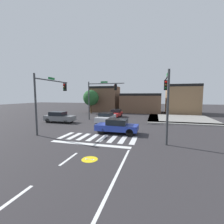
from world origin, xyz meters
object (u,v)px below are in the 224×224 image
(car_gray, at_px, (59,117))
(traffic_signal_southeast, at_px, (167,94))
(roadside_tree, at_px, (91,98))
(car_blue, at_px, (117,126))
(traffic_signal_southwest, at_px, (50,93))
(traffic_signal_northwest, at_px, (101,93))
(car_silver, at_px, (106,117))
(car_red, at_px, (116,113))

(car_gray, bearing_deg, traffic_signal_southeast, -20.80)
(traffic_signal_southeast, distance_m, roadside_tree, 22.73)
(car_blue, relative_size, roadside_tree, 0.84)
(traffic_signal_southeast, relative_size, traffic_signal_southwest, 0.98)
(traffic_signal_southeast, bearing_deg, traffic_signal_northwest, 45.70)
(traffic_signal_southeast, height_order, traffic_signal_southwest, traffic_signal_southwest)
(car_silver, bearing_deg, roadside_tree, -147.15)
(traffic_signal_northwest, distance_m, car_gray, 7.11)
(car_gray, distance_m, roadside_tree, 12.40)
(car_silver, relative_size, roadside_tree, 0.92)
(car_silver, bearing_deg, car_blue, 27.29)
(traffic_signal_southwest, bearing_deg, roadside_tree, 8.31)
(traffic_signal_southeast, height_order, car_red, traffic_signal_southeast)
(traffic_signal_southwest, xyz_separation_m, car_blue, (7.30, 0.70, -3.39))
(traffic_signal_southeast, xyz_separation_m, car_gray, (-14.27, 5.42, -3.26))
(traffic_signal_southeast, height_order, roadside_tree, traffic_signal_southeast)
(roadside_tree, bearing_deg, car_gray, -89.14)
(car_blue, bearing_deg, traffic_signal_southwest, 5.48)
(car_gray, bearing_deg, car_red, 49.63)
(car_blue, bearing_deg, car_silver, -62.71)
(traffic_signal_northwest, relative_size, traffic_signal_southwest, 1.01)
(traffic_signal_southwest, bearing_deg, car_silver, -33.13)
(traffic_signal_southeast, bearing_deg, car_gray, 69.20)
(car_red, xyz_separation_m, car_silver, (0.09, -6.01, 0.02))
(car_gray, height_order, car_red, car_gray)
(car_gray, height_order, roadside_tree, roadside_tree)
(car_blue, xyz_separation_m, car_red, (-3.11, 11.87, -0.04))
(traffic_signal_northwest, distance_m, car_red, 5.62)
(car_blue, bearing_deg, roadside_tree, -59.07)
(traffic_signal_southeast, bearing_deg, car_blue, 75.55)
(car_blue, xyz_separation_m, car_gray, (-9.61, 4.22, 0.02))
(traffic_signal_northwest, height_order, roadside_tree, traffic_signal_northwest)
(car_silver, bearing_deg, car_gray, -76.04)
(traffic_signal_southeast, relative_size, car_blue, 1.37)
(traffic_signal_northwest, xyz_separation_m, car_blue, (4.52, -7.75, -3.52))
(traffic_signal_northwest, relative_size, car_blue, 1.41)
(traffic_signal_southwest, xyz_separation_m, roadside_tree, (-2.49, 17.04, -0.76))
(traffic_signal_northwest, bearing_deg, car_gray, -145.25)
(car_blue, distance_m, car_red, 12.27)
(car_gray, bearing_deg, car_blue, -23.71)
(car_red, bearing_deg, roadside_tree, -123.80)
(roadside_tree, bearing_deg, car_blue, -59.07)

